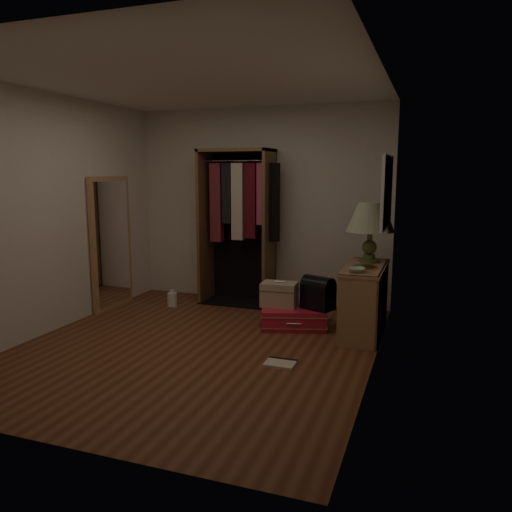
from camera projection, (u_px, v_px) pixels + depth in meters
name	position (u px, v px, depth m)	size (l,w,h in m)	color
ground	(197.00, 346.00, 5.09)	(4.00, 4.00, 0.00)	brown
room_walls	(203.00, 199.00, 4.85)	(3.52, 4.02, 2.60)	silver
console_bookshelf	(365.00, 297.00, 5.49)	(0.42, 1.12, 0.75)	#A0744D
open_wardrobe	(240.00, 214.00, 6.60)	(1.06, 0.50, 2.05)	brown
floor_mirror	(111.00, 243.00, 6.44)	(0.06, 0.80, 1.70)	tan
pink_suitcase	(293.00, 317.00, 5.72)	(0.87, 0.73, 0.23)	red
train_case	(279.00, 294.00, 5.75)	(0.42, 0.30, 0.30)	tan
black_bag	(318.00, 292.00, 5.60)	(0.41, 0.34, 0.38)	black
table_lamp	(370.00, 218.00, 5.57)	(0.65, 0.65, 0.67)	#4F592B
brass_tray	(365.00, 267.00, 5.31)	(0.33, 0.33, 0.02)	#A07A3D
ceramic_bowl	(356.00, 270.00, 5.07)	(0.18, 0.18, 0.04)	#B3D5B1
white_jug	(172.00, 299.00, 6.60)	(0.14, 0.14, 0.22)	white
floor_book	(281.00, 363.00, 4.62)	(0.28, 0.22, 0.03)	beige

